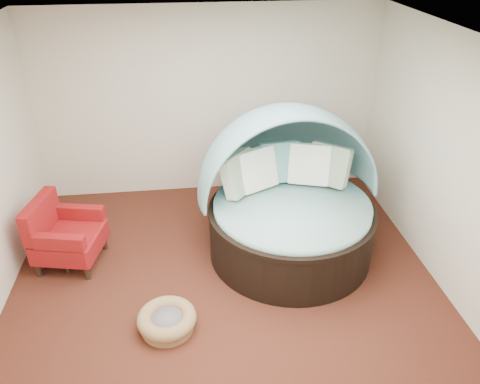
{
  "coord_description": "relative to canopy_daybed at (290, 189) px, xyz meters",
  "views": [
    {
      "loc": [
        -0.36,
        -4.11,
        3.73
      ],
      "look_at": [
        0.23,
        0.6,
        0.97
      ],
      "focal_mm": 35.0,
      "sensor_mm": 36.0,
      "label": 1
    }
  ],
  "objects": [
    {
      "name": "floor",
      "position": [
        -0.87,
        -0.76,
        -0.88
      ],
      "size": [
        5.0,
        5.0,
        0.0
      ],
      "primitive_type": "plane",
      "color": "#4D2016",
      "rests_on": "ground"
    },
    {
      "name": "wall_back",
      "position": [
        -0.87,
        1.74,
        0.52
      ],
      "size": [
        5.0,
        0.0,
        5.0
      ],
      "primitive_type": "plane",
      "rotation": [
        1.57,
        0.0,
        0.0
      ],
      "color": "beige",
      "rests_on": "floor"
    },
    {
      "name": "wall_right",
      "position": [
        1.63,
        -0.76,
        0.52
      ],
      "size": [
        0.0,
        5.0,
        5.0
      ],
      "primitive_type": "plane",
      "rotation": [
        1.57,
        0.0,
        -1.57
      ],
      "color": "beige",
      "rests_on": "floor"
    },
    {
      "name": "ceiling",
      "position": [
        -0.87,
        -0.76,
        1.92
      ],
      "size": [
        5.0,
        5.0,
        0.0
      ],
      "primitive_type": "plane",
      "rotation": [
        3.14,
        0.0,
        0.0
      ],
      "color": "white",
      "rests_on": "wall_back"
    },
    {
      "name": "canopy_daybed",
      "position": [
        0.0,
        0.0,
        0.0
      ],
      "size": [
        2.33,
        2.22,
        1.89
      ],
      "rotation": [
        0.0,
        0.0,
        0.08
      ],
      "color": "black",
      "rests_on": "floor"
    },
    {
      "name": "pet_basket",
      "position": [
        -1.54,
        -1.25,
        -0.76
      ],
      "size": [
        0.73,
        0.73,
        0.22
      ],
      "rotation": [
        0.0,
        0.0,
        -0.18
      ],
      "color": "brown",
      "rests_on": "floor"
    },
    {
      "name": "red_armchair",
      "position": [
        -2.78,
        0.04,
        -0.47
      ],
      "size": [
        0.9,
        0.9,
        0.88
      ],
      "rotation": [
        0.0,
        0.0,
        -0.22
      ],
      "color": "black",
      "rests_on": "floor"
    },
    {
      "name": "side_table",
      "position": [
        -2.87,
        0.06,
        -0.6
      ],
      "size": [
        0.57,
        0.57,
        0.43
      ],
      "rotation": [
        0.0,
        0.0,
        -0.35
      ],
      "color": "black",
      "rests_on": "floor"
    }
  ]
}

